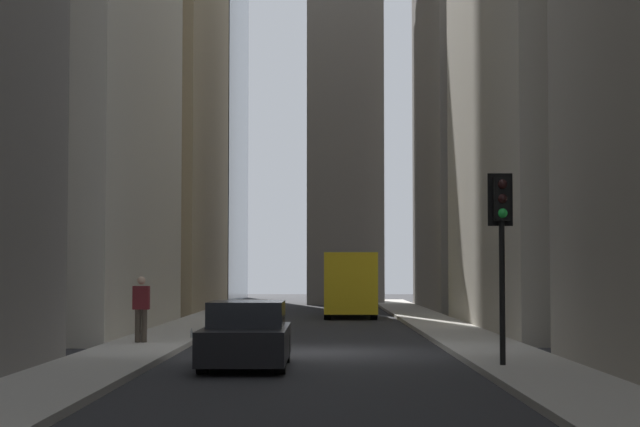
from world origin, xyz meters
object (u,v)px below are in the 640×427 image
delivery_truck (349,284)px  traffic_light_foreground (502,223)px  sedan_black (246,337)px  discarded_bottle (191,334)px  pedestrian (141,306)px

delivery_truck → traffic_light_foreground: bearing=-174.4°
sedan_black → discarded_bottle: bearing=15.0°
traffic_light_foreground → sedan_black: bearing=80.6°
traffic_light_foreground → pedestrian: traffic_light_foreground is taller
delivery_truck → discarded_bottle: (-16.81, 4.97, -1.21)m
sedan_black → pedestrian: size_ratio=2.41×
pedestrian → discarded_bottle: size_ratio=6.60×
discarded_bottle → pedestrian: bearing=151.0°
sedan_black → traffic_light_foreground: bearing=-99.4°
delivery_truck → discarded_bottle: 17.57m
sedan_black → traffic_light_foreground: traffic_light_foreground is taller
sedan_black → traffic_light_foreground: size_ratio=1.08×
sedan_black → traffic_light_foreground: (-0.88, -5.34, 2.39)m
delivery_truck → pedestrian: size_ratio=3.63×
delivery_truck → traffic_light_foreground: traffic_light_foreground is taller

